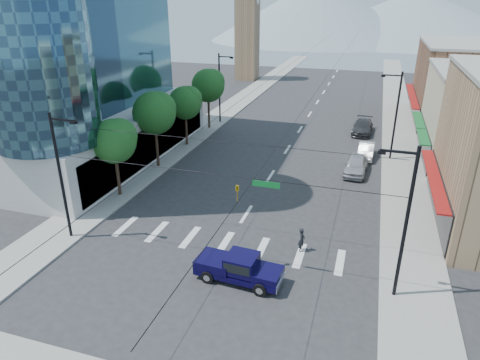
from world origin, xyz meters
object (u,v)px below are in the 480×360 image
(pickup_truck, at_px, (238,267))
(parked_car_far, at_px, (363,127))
(parked_car_mid, at_px, (366,151))
(pedestrian, at_px, (302,240))
(parked_car_near, at_px, (356,165))

(pickup_truck, height_order, parked_car_far, pickup_truck)
(pickup_truck, xyz_separation_m, parked_car_mid, (6.41, 24.20, -0.20))
(pedestrian, bearing_deg, parked_car_far, -4.75)
(parked_car_mid, bearing_deg, pickup_truck, -102.84)
(parked_car_mid, bearing_deg, parked_car_far, 97.01)
(pedestrian, distance_m, parked_car_near, 15.23)
(pickup_truck, height_order, pedestrian, pickup_truck)
(pedestrian, xyz_separation_m, parked_car_mid, (3.39, 19.88, -0.12))
(pedestrian, bearing_deg, parked_car_near, -9.44)
(pickup_truck, relative_size, parked_car_far, 0.97)
(parked_car_near, relative_size, parked_car_far, 0.90)
(parked_car_mid, distance_m, parked_car_far, 8.75)
(pedestrian, height_order, parked_car_far, pedestrian)
(parked_car_near, relative_size, parked_car_mid, 1.14)
(parked_car_near, height_order, parked_car_far, parked_car_near)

